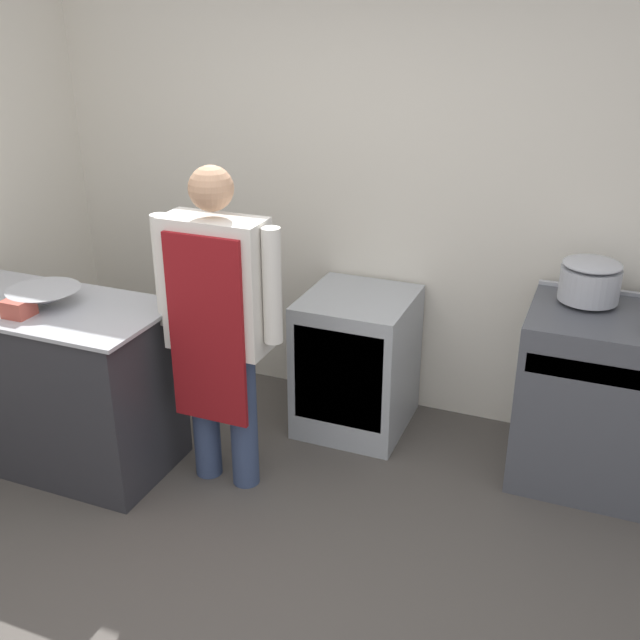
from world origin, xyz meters
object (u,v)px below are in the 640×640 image
(person_cook, at_px, (217,313))
(mixing_bowl, at_px, (44,297))
(stove, at_px, (616,401))
(plastic_tub, at_px, (19,308))
(fridge_unit, at_px, (357,362))
(stock_pot, at_px, (590,279))

(person_cook, distance_m, mixing_bowl, 0.92)
(stove, xyz_separation_m, mixing_bowl, (-2.77, -0.90, 0.49))
(mixing_bowl, bearing_deg, plastic_tub, -97.27)
(fridge_unit, distance_m, mixing_bowl, 1.74)
(stove, relative_size, person_cook, 0.57)
(stove, distance_m, mixing_bowl, 2.95)
(fridge_unit, distance_m, plastic_tub, 1.85)
(stove, relative_size, plastic_tub, 7.47)
(stove, relative_size, fridge_unit, 1.17)
(person_cook, bearing_deg, fridge_unit, 60.45)
(mixing_bowl, height_order, plastic_tub, same)
(fridge_unit, relative_size, stock_pot, 2.74)
(stock_pot, bearing_deg, plastic_tub, -155.37)
(person_cook, relative_size, mixing_bowl, 4.51)
(mixing_bowl, bearing_deg, fridge_unit, 34.73)
(plastic_tub, bearing_deg, fridge_unit, 38.62)
(fridge_unit, height_order, person_cook, person_cook)
(fridge_unit, relative_size, plastic_tub, 6.41)
(fridge_unit, bearing_deg, plastic_tub, -141.38)
(stove, height_order, mixing_bowl, mixing_bowl)
(stove, distance_m, person_cook, 2.06)
(stove, height_order, plastic_tub, plastic_tub)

